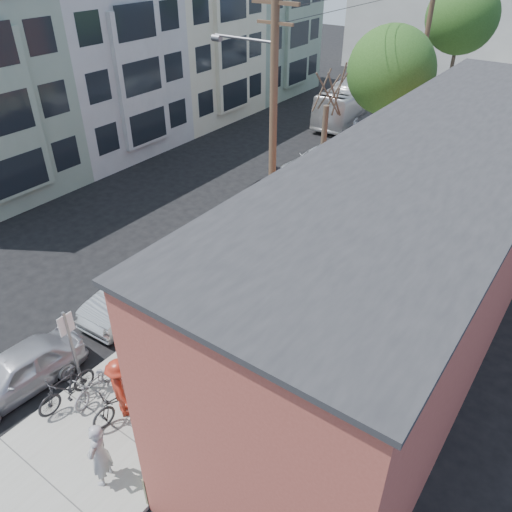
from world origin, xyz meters
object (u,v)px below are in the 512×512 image
Objects in this scene: parking_meter_far at (308,199)px; tree_leafy_far at (462,17)px; parking_meter_near at (202,275)px; patron_green at (221,366)px; patio_chair_a at (228,380)px; sign_post at (71,344)px; utility_pole_near at (272,123)px; car_4 at (367,139)px; parked_bike_a at (66,388)px; tree_bare at (322,165)px; car_1 at (138,290)px; parked_bike_b at (95,383)px; cyclist at (122,387)px; car_3 at (319,164)px; patio_chair_b at (183,441)px; tree_leafy_mid at (391,71)px; patron_grey at (99,454)px; bus at (357,99)px; car_2 at (259,208)px; car_0 at (17,372)px.

parking_meter_far is 18.08m from tree_leafy_far.
tree_leafy_far reaches higher than parking_meter_near.
patio_chair_a is at bearing 130.12° from patron_green.
utility_pole_near reaches higher than sign_post.
parking_meter_near is 0.30× the size of car_4.
sign_post is at bearing -89.55° from parking_meter_far.
parking_meter_near is 0.68× the size of parked_bike_a.
parking_meter_near is 7.66m from tree_bare.
tree_leafy_far is 1.99× the size of car_1.
parking_meter_near reaches higher than parked_bike_b.
cyclist reaches higher than parked_bike_a.
patron_green is 15.72m from car_3.
tree_leafy_far is 30.34m from cyclist.
sign_post reaches higher than parked_bike_a.
patio_chair_b is (3.40, -12.75, -2.15)m from tree_bare.
parking_meter_far is 0.14× the size of tree_leafy_far.
patron_grey is (2.37, -20.89, -4.37)m from tree_leafy_mid.
tree_leafy_far reaches higher than parking_meter_far.
car_3 is at bearing 98.94° from parking_meter_near.
sign_post reaches higher than parking_meter_far.
tree_bare is 13.58m from parked_bike_a.
car_3 is 5.28m from car_4.
cyclist is at bearing -20.44° from patron_green.
tree_leafy_far is at bearing -63.32° from cyclist.
tree_leafy_far is 32.06m from patron_grey.
parking_meter_far is at bearing -94.80° from tree_leafy_mid.
parking_meter_near is 14.63m from tree_leafy_mid.
parked_bike_a is at bearing -89.48° from utility_pole_near.
tree_bare is 13.37m from patio_chair_b.
car_3 is at bearing 170.51° from patron_grey.
parked_bike_b is 22.39m from car_4.
tree_bare is 12.90m from cyclist.
tree_leafy_mid reaches higher than patron_green.
bus is (-8.77, 27.47, 0.76)m from patio_chair_b.
cyclist is at bearing -175.84° from patio_chair_b.
car_3 is at bearing 113.50° from patio_chair_b.
patron_green is 0.32× the size of car_2.
car_0 is at bearing -85.44° from car_3.
parking_meter_far is at bearing 80.43° from parked_bike_b.
sign_post is 2.26× the size of parking_meter_far.
parking_meter_near is 1.41× the size of patio_chair_a.
car_3 is at bearing 119.49° from tree_bare.
tree_leafy_mid is 10.67m from bus.
patio_chair_a is at bearing -74.20° from bus.
tree_leafy_far is at bearing 82.83° from car_3.
patio_chair_a is (3.61, -10.45, -0.39)m from parking_meter_far.
sign_post is at bearing 175.04° from parked_bike_b.
utility_pole_near is at bearing -97.01° from tree_bare.
utility_pole_near is (0.14, 4.11, 4.43)m from parking_meter_near.
patio_chair_a is 2.91m from cyclist.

